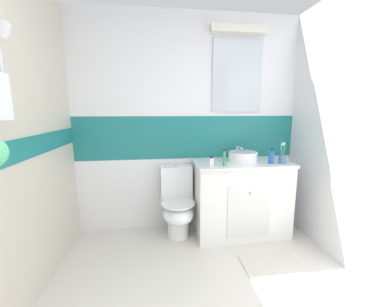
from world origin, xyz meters
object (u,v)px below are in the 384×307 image
at_px(sink_basin, 243,156).
at_px(soap_dispenser, 271,157).
at_px(perfume_flask_small, 212,161).
at_px(toothbrush_cup, 283,158).
at_px(toothpaste_tube_upright, 224,158).
at_px(toilet, 178,204).

distance_m(sink_basin, soap_dispenser, 0.31).
distance_m(sink_basin, perfume_flask_small, 0.43).
distance_m(sink_basin, toothbrush_cup, 0.42).
distance_m(soap_dispenser, toothpaste_tube_upright, 0.54).
distance_m(perfume_flask_small, toothpaste_tube_upright, 0.13).
distance_m(toothbrush_cup, toothpaste_tube_upright, 0.66).
distance_m(toilet, perfume_flask_small, 0.66).
relative_size(sink_basin, perfume_flask_small, 3.57).
xyz_separation_m(sink_basin, soap_dispenser, (0.26, -0.16, 0.01)).
bearing_deg(toilet, toothpaste_tube_upright, -24.78).
bearing_deg(toothpaste_tube_upright, perfume_flask_small, 171.27).
height_order(toilet, perfume_flask_small, perfume_flask_small).
height_order(sink_basin, toothbrush_cup, toothbrush_cup).
bearing_deg(perfume_flask_small, sink_basin, 23.74).
height_order(toilet, soap_dispenser, soap_dispenser).
bearing_deg(toothpaste_tube_upright, soap_dispenser, 3.60).
height_order(sink_basin, soap_dispenser, soap_dispenser).
bearing_deg(toothbrush_cup, toilet, 170.58).
bearing_deg(sink_basin, soap_dispenser, -31.26).
distance_m(toilet, soap_dispenser, 1.16).
bearing_deg(soap_dispenser, toothbrush_cup, -2.13).
xyz_separation_m(soap_dispenser, perfume_flask_small, (-0.66, -0.01, -0.02)).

